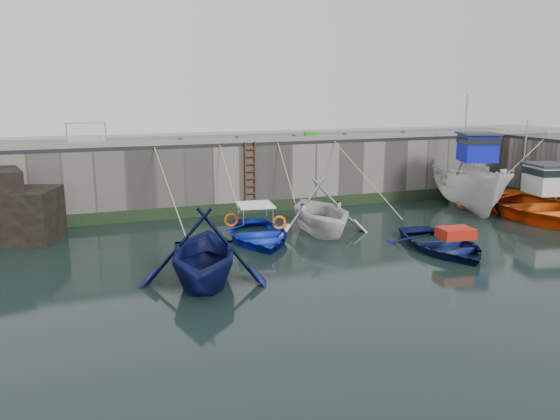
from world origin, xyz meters
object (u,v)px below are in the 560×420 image
object	(u,v)px
bollard_d	(345,136)
fish_crate	(311,135)
boat_near_blue	(258,239)
ladder	(250,178)
boat_near_blacktrim	(320,232)
bollard_a	(180,141)
bollard_b	(237,139)
boat_far_white	(470,185)
boat_near_white	(205,281)
boat_near_navy	(442,249)
bollard_e	(403,134)
boat_far_orange	(536,206)
bollard_c	(294,138)

from	to	relation	value
bollard_d	fish_crate	bearing A→B (deg)	140.40
boat_near_blue	fish_crate	distance (m)	8.11
ladder	boat_near_blacktrim	distance (m)	4.76
bollard_a	ladder	bearing A→B (deg)	-6.38
bollard_b	boat_near_blue	bearing A→B (deg)	-96.99
boat_near_blacktrim	boat_far_white	world-z (taller)	boat_far_white
boat_near_white	boat_near_blacktrim	bearing A→B (deg)	51.96
bollard_a	bollard_b	bearing A→B (deg)	0.00
boat_near_navy	boat_near_white	bearing A→B (deg)	-171.22
boat_near_navy	bollard_b	distance (m)	10.15
ladder	boat_near_navy	xyz separation A→B (m)	(4.51, -7.85, -1.59)
boat_near_blacktrim	bollard_e	xyz separation A→B (m)	(6.48, 4.55, 3.30)
boat_near_blacktrim	boat_far_white	size ratio (longest dim) A/B	0.62
bollard_e	boat_near_navy	bearing A→B (deg)	-113.08
boat_near_blacktrim	bollard_d	world-z (taller)	bollard_d
bollard_e	boat_near_blacktrim	bearing A→B (deg)	-144.92
boat_far_white	bollard_d	size ratio (longest dim) A/B	26.10
boat_near_navy	boat_far_white	world-z (taller)	boat_far_white
boat_far_white	boat_far_orange	size ratio (longest dim) A/B	0.91
boat_near_blue	bollard_e	world-z (taller)	bollard_e
boat_near_blacktrim	boat_near_white	bearing A→B (deg)	-141.42
bollard_c	bollard_d	xyz separation A→B (m)	(2.60, 0.00, 0.00)
ladder	boat_far_white	size ratio (longest dim) A/B	0.44
boat_far_white	bollard_c	size ratio (longest dim) A/B	26.10
boat_near_blue	boat_far_orange	bearing A→B (deg)	4.45
boat_near_blacktrim	bollard_d	xyz separation A→B (m)	(3.28, 4.55, 3.30)
bollard_c	bollard_d	world-z (taller)	same
boat_far_orange	bollard_a	xyz separation A→B (m)	(-14.49, 5.34, 2.82)
bollard_a	fish_crate	bearing A→B (deg)	9.34
boat_far_orange	ladder	bearing A→B (deg)	167.88
boat_near_white	bollard_e	xyz separation A→B (m)	(11.92, 8.53, 3.30)
boat_near_blue	bollard_a	distance (m)	6.09
boat_near_blacktrim	bollard_e	size ratio (longest dim) A/B	16.18
boat_near_navy	bollard_c	world-z (taller)	bollard_c
boat_near_blacktrim	bollard_b	distance (m)	5.97
boat_near_blacktrim	bollard_c	bearing A→B (deg)	83.90
boat_near_blacktrim	boat_far_orange	world-z (taller)	boat_far_orange
boat_near_white	bollard_b	xyz separation A→B (m)	(3.42, 8.53, 3.30)
bollard_b	boat_near_blacktrim	bearing A→B (deg)	-66.04
boat_near_navy	boat_far_white	size ratio (longest dim) A/B	0.61
bollard_d	boat_near_navy	bearing A→B (deg)	-92.01
boat_far_orange	fish_crate	xyz separation A→B (m)	(-7.99, 6.41, 2.84)
bollard_e	boat_near_blue	bearing A→B (deg)	-152.42
fish_crate	bollard_e	xyz separation A→B (m)	(4.49, -1.07, -0.01)
boat_near_navy	boat_far_orange	size ratio (longest dim) A/B	0.55
bollard_a	boat_near_navy	bearing A→B (deg)	-47.45
boat_far_white	bollard_d	distance (m)	6.25
bollard_d	bollard_e	world-z (taller)	same
boat_far_orange	bollard_c	distance (m)	11.08
boat_near_blue	boat_far_orange	world-z (taller)	boat_far_orange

